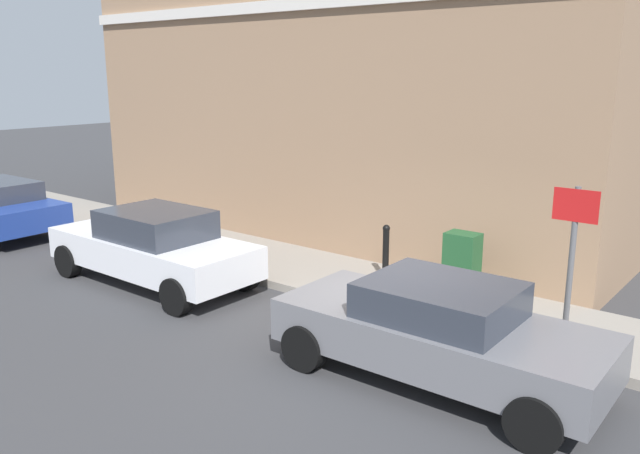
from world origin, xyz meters
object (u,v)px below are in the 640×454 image
object	(u,v)px
bollard_near_cabinet	(386,250)
utility_cabinet	(461,269)
car_grey	(438,331)
street_sign	(573,244)
car_white	(153,246)

from	to	relation	value
bollard_near_cabinet	utility_cabinet	bearing A→B (deg)	-93.62
car_grey	street_sign	distance (m)	2.22
bollard_near_cabinet	street_sign	xyz separation A→B (m)	(-1.08, -3.65, 0.96)
utility_cabinet	street_sign	bearing A→B (deg)	-115.41
utility_cabinet	street_sign	size ratio (longest dim) A/B	0.50
utility_cabinet	street_sign	xyz separation A→B (m)	(-0.98, -2.07, 0.98)
bollard_near_cabinet	street_sign	size ratio (longest dim) A/B	0.45
car_grey	street_sign	world-z (taller)	street_sign
car_white	utility_cabinet	bearing A→B (deg)	-154.15
car_white	utility_cabinet	xyz separation A→B (m)	(2.47, -5.09, -0.05)
car_grey	car_white	world-z (taller)	car_white
car_grey	car_white	bearing A→B (deg)	-2.67
street_sign	utility_cabinet	bearing A→B (deg)	64.59
utility_cabinet	bollard_near_cabinet	xyz separation A→B (m)	(0.10, 1.58, 0.02)
car_white	utility_cabinet	size ratio (longest dim) A/B	3.81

